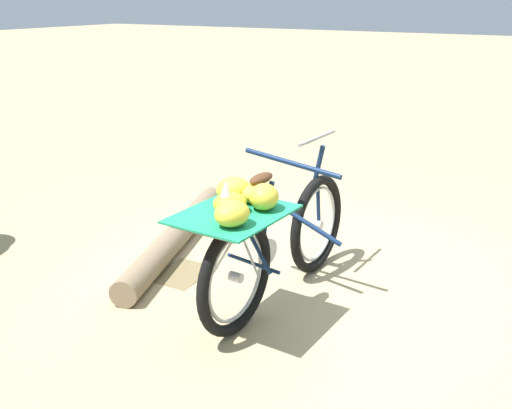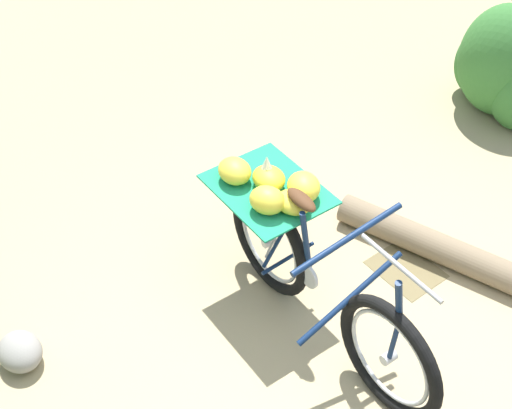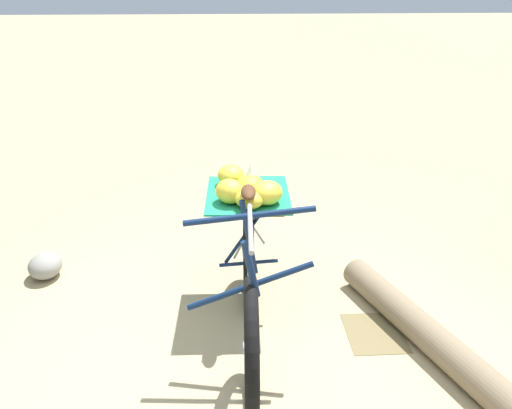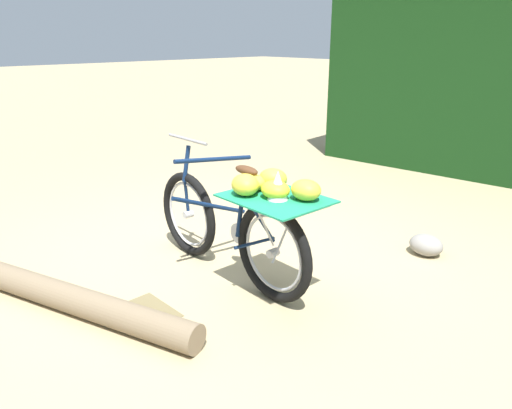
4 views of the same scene
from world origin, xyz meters
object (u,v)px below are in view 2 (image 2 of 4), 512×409
Objects in this scene: shrub_cluster at (504,68)px; path_stone at (20,351)px; fallen_log at (488,268)px; bicycle at (309,261)px.

shrub_cluster is 3.39× the size of path_stone.
bicycle is at bearing 67.79° from fallen_log.
bicycle is at bearing 104.87° from shrub_cluster.
bicycle is 2.82m from shrub_cluster.
fallen_log is 2.91m from path_stone.
fallen_log is at bearing 126.87° from shrub_cluster.
shrub_cluster is at bearing -53.13° from fallen_log.
shrub_cluster is at bearing 106.93° from bicycle.
path_stone is at bearing -115.14° from bicycle.
shrub_cluster is 4.23m from path_stone.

